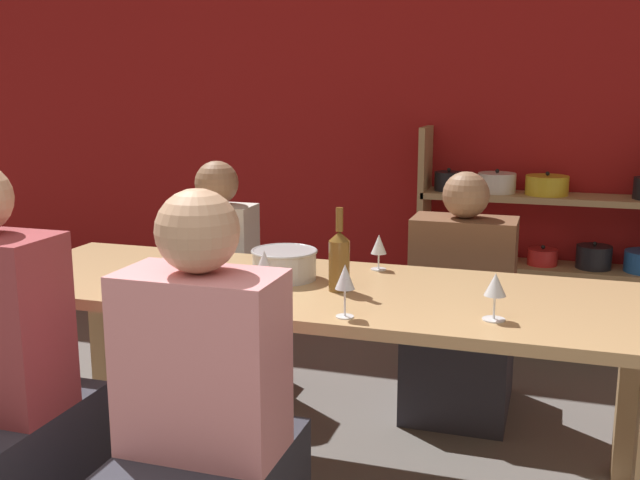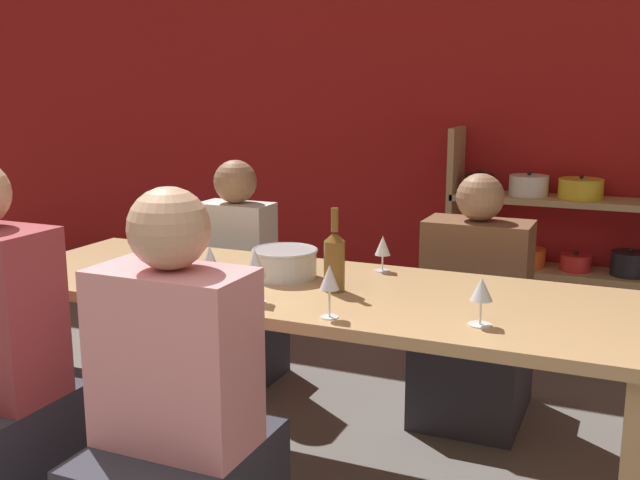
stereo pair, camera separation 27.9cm
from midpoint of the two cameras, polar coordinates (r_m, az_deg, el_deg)
wall_back_red at (r=4.64m, az=13.10°, el=10.00°), size 8.80×0.06×2.70m
shelf_unit at (r=4.47m, az=20.68°, el=-1.55°), size 1.43×0.30×1.23m
dining_table at (r=2.76m, az=2.07°, el=-5.30°), size 2.43×0.82×0.75m
mixing_bowl at (r=2.82m, az=0.13°, el=-1.74°), size 0.25×0.25×0.11m
wine_bottle_green at (r=2.63m, az=4.14°, el=-1.55°), size 0.08×0.08×0.30m
wine_glass_white_a at (r=2.49m, az=-1.80°, el=-1.99°), size 0.08×0.08×0.18m
wine_glass_red_a at (r=2.56m, az=-5.33°, el=-1.63°), size 0.07×0.07×0.18m
wine_glass_red_b at (r=3.04m, az=-20.18°, el=-0.36°), size 0.06×0.06×0.16m
wine_glass_red_c at (r=2.33m, az=4.16°, el=-3.06°), size 0.06×0.06×0.17m
wine_glass_white_b at (r=2.70m, az=-8.70°, el=-0.97°), size 0.06×0.06×0.19m
wine_glass_empty_a at (r=2.34m, az=15.57°, el=-3.83°), size 0.07×0.07×0.15m
wine_glass_red_d at (r=2.61m, az=-7.76°, el=-1.68°), size 0.07×0.07×0.17m
wine_glass_red_e at (r=2.94m, az=7.52°, el=-0.57°), size 0.06×0.06×0.14m
cell_phone at (r=2.87m, az=-11.12°, el=-2.86°), size 0.15×0.16×0.01m
person_near_a at (r=2.22m, az=-7.09°, el=-16.06°), size 0.44×0.55×1.21m
person_far_a at (r=3.73m, az=-4.14°, el=-4.65°), size 0.35×0.44×1.12m
person_far_b at (r=3.44m, az=13.98°, el=-6.86°), size 0.45×0.57×1.10m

